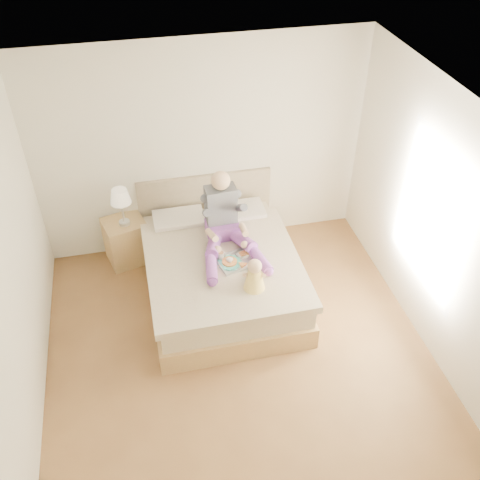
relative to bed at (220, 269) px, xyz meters
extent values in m
cube|color=brown|center=(0.00, -1.08, -0.32)|extent=(4.00, 4.20, 0.01)
cube|color=silver|center=(0.00, -1.08, 2.38)|extent=(4.00, 4.20, 0.02)
cube|color=silver|center=(0.00, 1.02, 1.03)|extent=(4.00, 0.02, 2.70)
cube|color=silver|center=(-2.00, -1.08, 1.03)|extent=(0.02, 4.20, 2.70)
cube|color=silver|center=(2.00, -1.08, 1.03)|extent=(0.02, 4.20, 2.70)
cube|color=white|center=(1.99, -0.88, 1.08)|extent=(0.02, 1.30, 1.60)
cube|color=beige|center=(1.98, -0.88, 1.08)|extent=(0.01, 1.18, 1.48)
cube|color=#A17E4B|center=(0.00, -0.07, -0.18)|extent=(1.68, 2.13, 0.28)
cube|color=#BDAC8C|center=(0.00, -0.07, 0.08)|extent=(1.60, 2.05, 0.24)
cube|color=#BDAC8C|center=(0.00, -0.22, 0.25)|extent=(1.70, 1.80, 0.09)
cube|color=#F1E3D1|center=(-0.38, 0.68, 0.27)|extent=(0.62, 0.40, 0.14)
cube|color=#F1E3D1|center=(0.38, 0.68, 0.27)|extent=(0.62, 0.40, 0.14)
cube|color=gray|center=(0.00, 1.01, 0.18)|extent=(1.70, 0.08, 1.00)
cube|color=#A17E4B|center=(-1.05, 0.80, -0.02)|extent=(0.58, 0.54, 0.60)
cylinder|color=silver|center=(-1.03, 0.75, 0.30)|extent=(0.13, 0.13, 0.04)
cylinder|color=silver|center=(-1.03, 0.75, 0.46)|extent=(0.03, 0.03, 0.28)
cone|color=beige|center=(-1.03, 0.75, 0.69)|extent=(0.24, 0.24, 0.18)
cube|color=purple|center=(0.09, 0.27, 0.38)|extent=(0.38, 0.31, 0.17)
cube|color=#3C3D44|center=(0.08, 0.33, 0.68)|extent=(0.36, 0.23, 0.47)
sphere|color=beige|center=(0.09, 0.30, 1.03)|extent=(0.21, 0.21, 0.21)
cylinder|color=purple|center=(-0.06, 0.03, 0.37)|extent=(0.29, 0.52, 0.21)
cylinder|color=purple|center=(-0.16, -0.34, 0.36)|extent=(0.18, 0.46, 0.12)
sphere|color=purple|center=(-0.19, -0.56, 0.35)|extent=(0.11, 0.11, 0.11)
cylinder|color=#3C3D44|center=(-0.10, 0.18, 0.70)|extent=(0.10, 0.29, 0.24)
cylinder|color=beige|center=(-0.09, 0.00, 0.53)|extent=(0.12, 0.31, 0.16)
sphere|color=beige|center=(-0.05, -0.15, 0.43)|extent=(0.09, 0.09, 0.09)
cylinder|color=purple|center=(0.25, 0.04, 0.37)|extent=(0.33, 0.52, 0.21)
cylinder|color=purple|center=(0.38, -0.32, 0.36)|extent=(0.21, 0.46, 0.12)
sphere|color=purple|center=(0.43, -0.53, 0.35)|extent=(0.11, 0.11, 0.11)
cylinder|color=#3C3D44|center=(0.28, 0.20, 0.70)|extent=(0.13, 0.30, 0.24)
cylinder|color=beige|center=(0.28, 0.01, 0.53)|extent=(0.09, 0.30, 0.16)
sphere|color=beige|center=(0.26, -0.13, 0.43)|extent=(0.09, 0.09, 0.09)
cube|color=silver|center=(0.15, -0.25, 0.30)|extent=(0.49, 0.43, 0.01)
cylinder|color=#3EB4A8|center=(0.06, -0.26, 0.31)|extent=(0.25, 0.25, 0.01)
cylinder|color=#DE8D4A|center=(0.06, -0.26, 0.33)|extent=(0.17, 0.17, 0.02)
cylinder|color=silver|center=(-0.02, -0.16, 0.35)|extent=(0.07, 0.07, 0.08)
torus|color=silver|center=(0.03, -0.15, 0.35)|extent=(0.03, 0.06, 0.06)
cylinder|color=#8B6044|center=(-0.02, -0.16, 0.39)|extent=(0.07, 0.07, 0.01)
cylinder|color=silver|center=(0.24, -0.16, 0.31)|extent=(0.14, 0.14, 0.01)
cube|color=#DE8D4A|center=(0.24, -0.16, 0.32)|extent=(0.09, 0.09, 0.02)
cylinder|color=silver|center=(0.19, -0.34, 0.31)|extent=(0.14, 0.14, 0.01)
ellipsoid|color=red|center=(0.21, -0.35, 0.32)|extent=(0.04, 0.03, 0.01)
cylinder|color=white|center=(0.30, -0.15, 0.36)|extent=(0.06, 0.06, 0.11)
cylinder|color=#C27120|center=(0.30, -0.15, 0.36)|extent=(0.06, 0.06, 0.11)
cylinder|color=white|center=(0.31, -0.31, 0.32)|extent=(0.06, 0.06, 0.04)
cylinder|color=#3F1209|center=(0.31, -0.31, 0.32)|extent=(0.06, 0.06, 0.03)
cone|color=#EAC54A|center=(0.24, -0.69, 0.42)|extent=(0.23, 0.23, 0.24)
sphere|color=beige|center=(0.24, -0.69, 0.59)|extent=(0.15, 0.15, 0.15)
cylinder|color=beige|center=(0.23, -0.57, 0.34)|extent=(0.12, 0.18, 0.06)
sphere|color=beige|center=(0.24, -0.48, 0.34)|extent=(0.05, 0.05, 0.05)
cylinder|color=beige|center=(0.15, -0.65, 0.46)|extent=(0.10, 0.13, 0.10)
cylinder|color=beige|center=(0.31, -0.59, 0.34)|extent=(0.07, 0.18, 0.06)
sphere|color=beige|center=(0.33, -0.51, 0.34)|extent=(0.05, 0.05, 0.05)
cylinder|color=beige|center=(0.32, -0.70, 0.46)|extent=(0.04, 0.12, 0.10)
camera|label=1|loc=(-0.80, -4.61, 4.21)|focal=40.00mm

